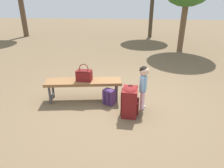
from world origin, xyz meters
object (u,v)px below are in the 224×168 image
object	(u,v)px
handbag	(84,75)
backpack_large	(130,100)
backpack_small	(109,96)
child_standing	(143,81)
park_bench	(84,83)

from	to	relation	value
handbag	backpack_large	size ratio (longest dim) A/B	0.59
handbag	backpack_small	world-z (taller)	handbag
child_standing	backpack_large	world-z (taller)	child_standing
park_bench	child_standing	world-z (taller)	child_standing
park_bench	handbag	distance (m)	0.18
park_bench	handbag	world-z (taller)	handbag
park_bench	backpack_small	world-z (taller)	park_bench
backpack_small	child_standing	bearing A→B (deg)	-8.50
backpack_small	handbag	bearing A→B (deg)	164.74
backpack_large	backpack_small	xyz separation A→B (m)	(-0.43, 0.36, -0.12)
child_standing	backpack_large	bearing A→B (deg)	-132.63
backpack_large	backpack_small	bearing A→B (deg)	139.99
child_standing	backpack_large	size ratio (longest dim) A/B	1.44
backpack_large	backpack_small	distance (m)	0.58
handbag	backpack_large	world-z (taller)	handbag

